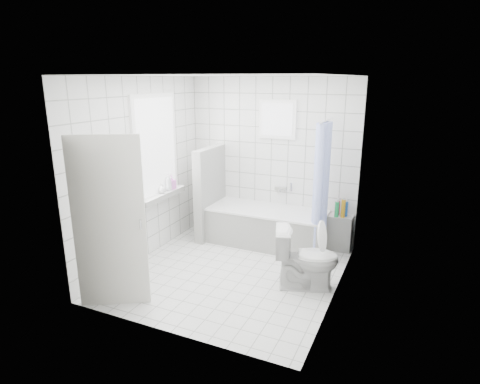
% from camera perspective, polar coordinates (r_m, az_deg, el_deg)
% --- Properties ---
extents(ground, '(3.00, 3.00, 0.00)m').
position_cam_1_polar(ground, '(5.62, -1.16, -11.29)').
color(ground, white).
rests_on(ground, ground).
extents(ceiling, '(3.00, 3.00, 0.00)m').
position_cam_1_polar(ceiling, '(5.01, -1.33, 16.24)').
color(ceiling, white).
rests_on(ceiling, ground).
extents(wall_back, '(2.80, 0.02, 2.60)m').
position_cam_1_polar(wall_back, '(6.52, 4.45, 4.60)').
color(wall_back, white).
rests_on(wall_back, ground).
extents(wall_front, '(2.80, 0.02, 2.60)m').
position_cam_1_polar(wall_front, '(3.92, -10.72, -3.28)').
color(wall_front, white).
rests_on(wall_front, ground).
extents(wall_left, '(0.02, 3.00, 2.60)m').
position_cam_1_polar(wall_left, '(5.89, -13.66, 2.98)').
color(wall_left, white).
rests_on(wall_left, ground).
extents(wall_right, '(0.02, 3.00, 2.60)m').
position_cam_1_polar(wall_right, '(4.75, 14.19, -0.09)').
color(wall_right, white).
rests_on(wall_right, ground).
extents(window_left, '(0.01, 0.90, 1.40)m').
position_cam_1_polar(window_left, '(6.04, -11.77, 6.32)').
color(window_left, white).
rests_on(window_left, wall_left).
extents(window_back, '(0.50, 0.01, 0.50)m').
position_cam_1_polar(window_back, '(6.35, 5.30, 10.22)').
color(window_back, white).
rests_on(window_back, wall_back).
extents(window_sill, '(0.18, 1.02, 0.08)m').
position_cam_1_polar(window_sill, '(6.18, -11.04, -0.49)').
color(window_sill, white).
rests_on(window_sill, wall_left).
extents(door, '(0.71, 0.43, 2.00)m').
position_cam_1_polar(door, '(4.72, -18.08, -4.34)').
color(door, silver).
rests_on(door, ground).
extents(bathtub, '(1.85, 0.77, 0.58)m').
position_cam_1_polar(bathtub, '(6.43, 3.84, -4.92)').
color(bathtub, white).
rests_on(bathtub, ground).
extents(partition_wall, '(0.15, 0.85, 1.50)m').
position_cam_1_polar(partition_wall, '(6.63, -4.27, -0.09)').
color(partition_wall, white).
rests_on(partition_wall, ground).
extents(tiled_ledge, '(0.40, 0.24, 0.55)m').
position_cam_1_polar(tiled_ledge, '(6.40, 13.83, -5.60)').
color(tiled_ledge, white).
rests_on(tiled_ledge, ground).
extents(toilet, '(0.88, 0.67, 0.80)m').
position_cam_1_polar(toilet, '(5.15, 9.44, -9.27)').
color(toilet, white).
rests_on(toilet, ground).
extents(curtain_rod, '(0.02, 0.80, 0.02)m').
position_cam_1_polar(curtain_rod, '(5.77, 12.25, 9.88)').
color(curtain_rod, silver).
rests_on(curtain_rod, wall_back).
extents(shower_curtain, '(0.14, 0.48, 1.78)m').
position_cam_1_polar(shower_curtain, '(5.81, 11.45, 0.91)').
color(shower_curtain, '#4D63E4').
rests_on(shower_curtain, curtain_rod).
extents(tub_faucet, '(0.18, 0.06, 0.06)m').
position_cam_1_polar(tub_faucet, '(6.52, 5.78, 0.52)').
color(tub_faucet, silver).
rests_on(tub_faucet, wall_back).
extents(sill_bottles, '(0.16, 0.42, 0.27)m').
position_cam_1_polar(sill_bottles, '(6.24, -10.30, 1.16)').
color(sill_bottles, silver).
rests_on(sill_bottles, window_sill).
extents(ledge_bottles, '(0.18, 0.16, 0.28)m').
position_cam_1_polar(ledge_bottles, '(6.24, 14.16, -2.32)').
color(ledge_bottles, blue).
rests_on(ledge_bottles, tiled_ledge).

